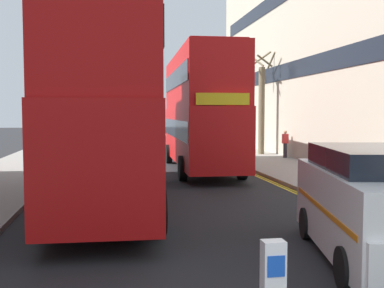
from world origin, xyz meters
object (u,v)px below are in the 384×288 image
object	(u,v)px
double_decker_bus_oncoming	(200,108)
pedestrian_far	(285,143)
double_decker_bus_away	(110,104)
taxi_minivan	(375,205)

from	to	relation	value
double_decker_bus_oncoming	pedestrian_far	distance (m)	7.39
double_decker_bus_away	double_decker_bus_oncoming	size ratio (longest dim) A/B	1.00
double_decker_bus_oncoming	taxi_minivan	xyz separation A→B (m)	(0.62, -14.03, -1.96)
double_decker_bus_away	pedestrian_far	world-z (taller)	double_decker_bus_away
double_decker_bus_oncoming	pedestrian_far	world-z (taller)	double_decker_bus_oncoming
taxi_minivan	pedestrian_far	xyz separation A→B (m)	(5.27, 18.00, -0.08)
taxi_minivan	pedestrian_far	world-z (taller)	taxi_minivan
double_decker_bus_oncoming	taxi_minivan	size ratio (longest dim) A/B	2.13
pedestrian_far	taxi_minivan	bearing A→B (deg)	-106.31
double_decker_bus_oncoming	pedestrian_far	bearing A→B (deg)	33.96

